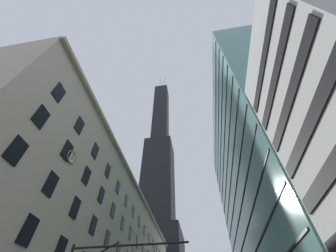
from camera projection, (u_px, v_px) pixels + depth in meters
dark_skyscraper at (157, 200)px, 118.20m from camera, size 27.05×27.05×206.47m
glass_office_midrise at (267, 185)px, 45.61m from camera, size 15.53×53.18×53.25m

